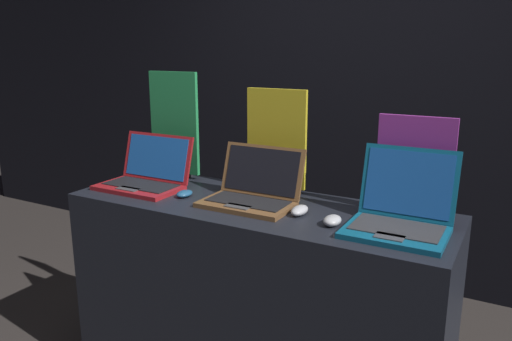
% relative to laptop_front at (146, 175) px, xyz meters
% --- Properties ---
extents(wall_back, '(8.00, 0.05, 2.80)m').
position_rel_laptop_front_xyz_m(wall_back, '(0.60, 1.52, 0.40)').
color(wall_back, black).
rests_on(wall_back, ground_plane).
extents(display_counter, '(1.68, 0.57, 0.95)m').
position_rel_laptop_front_xyz_m(display_counter, '(0.60, 0.02, -0.53)').
color(display_counter, black).
rests_on(display_counter, ground_plane).
extents(laptop_front, '(0.40, 0.30, 0.24)m').
position_rel_laptop_front_xyz_m(laptop_front, '(0.00, 0.00, 0.00)').
color(laptop_front, maroon).
rests_on(laptop_front, display_counter).
extents(mouse_front, '(0.06, 0.09, 0.03)m').
position_rel_laptop_front_xyz_m(mouse_front, '(0.26, -0.04, -0.04)').
color(mouse_front, navy).
rests_on(mouse_front, display_counter).
extents(promo_stand_front, '(0.29, 0.07, 0.54)m').
position_rel_laptop_front_xyz_m(promo_stand_front, '(0.00, 0.23, 0.20)').
color(promo_stand_front, black).
rests_on(promo_stand_front, display_counter).
extents(laptop_middle, '(0.39, 0.30, 0.24)m').
position_rel_laptop_front_xyz_m(laptop_middle, '(0.58, 0.02, -0.00)').
color(laptop_middle, brown).
rests_on(laptop_middle, display_counter).
extents(mouse_middle, '(0.06, 0.11, 0.04)m').
position_rel_laptop_front_xyz_m(mouse_middle, '(0.82, -0.02, -0.04)').
color(mouse_middle, '#B2B2B7').
rests_on(mouse_middle, display_counter).
extents(promo_stand_middle, '(0.30, 0.07, 0.48)m').
position_rel_laptop_front_xyz_m(promo_stand_middle, '(0.58, 0.24, 0.17)').
color(promo_stand_middle, black).
rests_on(promo_stand_middle, display_counter).
extents(laptop_back, '(0.36, 0.35, 0.29)m').
position_rel_laptop_front_xyz_m(laptop_back, '(1.21, 0.01, 0.01)').
color(laptop_back, '#0F5170').
rests_on(laptop_back, display_counter).
extents(mouse_back, '(0.06, 0.09, 0.04)m').
position_rel_laptop_front_xyz_m(mouse_back, '(0.98, -0.07, -0.04)').
color(mouse_back, '#B2B2B7').
rests_on(mouse_back, display_counter).
extents(promo_stand_back, '(0.30, 0.07, 0.40)m').
position_rel_laptop_front_xyz_m(promo_stand_back, '(1.21, 0.20, 0.13)').
color(promo_stand_back, black).
rests_on(promo_stand_back, display_counter).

